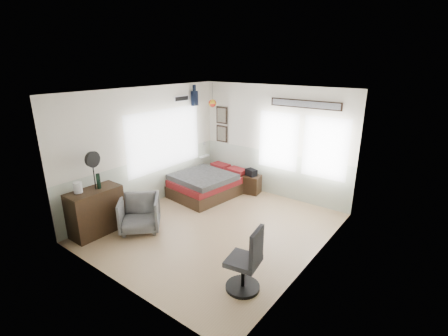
{
  "coord_description": "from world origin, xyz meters",
  "views": [
    {
      "loc": [
        3.68,
        -4.58,
        3.23
      ],
      "look_at": [
        -0.1,
        0.4,
        1.15
      ],
      "focal_mm": 26.0,
      "sensor_mm": 36.0,
      "label": 1
    }
  ],
  "objects_px": {
    "bed": "(209,184)",
    "armchair": "(140,214)",
    "task_chair": "(247,265)",
    "nightstand": "(251,184)",
    "dresser": "(96,211)"
  },
  "relations": [
    {
      "from": "nightstand",
      "to": "task_chair",
      "type": "distance_m",
      "value": 3.74
    },
    {
      "from": "bed",
      "to": "armchair",
      "type": "relative_size",
      "value": 2.53
    },
    {
      "from": "bed",
      "to": "nightstand",
      "type": "distance_m",
      "value": 1.08
    },
    {
      "from": "armchair",
      "to": "task_chair",
      "type": "bearing_deg",
      "value": -49.66
    },
    {
      "from": "dresser",
      "to": "nightstand",
      "type": "relative_size",
      "value": 2.16
    },
    {
      "from": "bed",
      "to": "task_chair",
      "type": "bearing_deg",
      "value": -35.01
    },
    {
      "from": "bed",
      "to": "dresser",
      "type": "xyz_separation_m",
      "value": [
        -0.52,
        -2.79,
        0.17
      ]
    },
    {
      "from": "armchair",
      "to": "nightstand",
      "type": "xyz_separation_m",
      "value": [
        0.72,
        2.95,
        -0.12
      ]
    },
    {
      "from": "bed",
      "to": "dresser",
      "type": "height_order",
      "value": "dresser"
    },
    {
      "from": "bed",
      "to": "armchair",
      "type": "xyz_separation_m",
      "value": [
        0.06,
        -2.21,
        0.07
      ]
    },
    {
      "from": "nightstand",
      "to": "dresser",
      "type": "bearing_deg",
      "value": -120.66
    },
    {
      "from": "armchair",
      "to": "dresser",
      "type": "bearing_deg",
      "value": -179.81
    },
    {
      "from": "armchair",
      "to": "nightstand",
      "type": "distance_m",
      "value": 3.04
    },
    {
      "from": "bed",
      "to": "armchair",
      "type": "height_order",
      "value": "armchair"
    },
    {
      "from": "task_chair",
      "to": "nightstand",
      "type": "bearing_deg",
      "value": 111.43
    }
  ]
}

